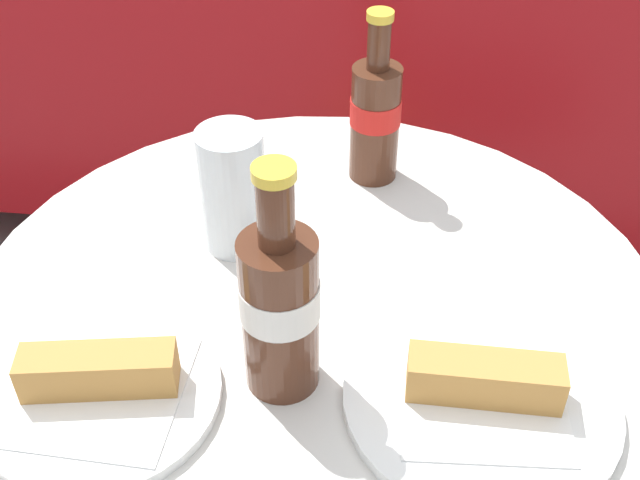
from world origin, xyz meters
The scene contains 6 objects.
bistro_table centered at (0.00, 0.00, 0.57)m, with size 0.76×0.76×0.75m.
cola_bottle_left centered at (0.04, 0.24, 0.84)m, with size 0.06×0.06×0.22m.
cola_bottle_right centered at (-0.02, -0.11, 0.85)m, with size 0.07×0.07×0.24m.
drinking_glass centered at (-0.10, 0.08, 0.82)m, with size 0.07×0.07×0.15m.
lunch_plate_near centered at (0.17, -0.12, 0.76)m, with size 0.25×0.25×0.06m.
lunch_plate_far centered at (-0.18, -0.16, 0.77)m, with size 0.22×0.22×0.06m.
Camera 1 is at (0.08, -0.61, 1.34)m, focal length 45.00 mm.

